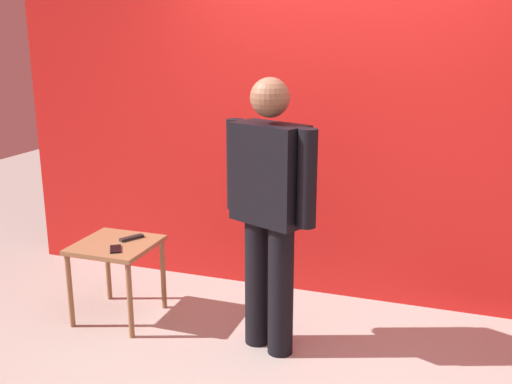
{
  "coord_description": "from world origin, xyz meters",
  "views": [
    {
      "loc": [
        0.78,
        -2.86,
        1.93
      ],
      "look_at": [
        -0.39,
        0.55,
        0.96
      ],
      "focal_mm": 41.5,
      "sensor_mm": 36.0,
      "label": 1
    }
  ],
  "objects_px": {
    "cell_phone": "(116,249)",
    "tv_remote": "(132,238)",
    "side_table": "(116,254)",
    "standing_person": "(269,204)"
  },
  "relations": [
    {
      "from": "cell_phone",
      "to": "tv_remote",
      "type": "height_order",
      "value": "tv_remote"
    },
    {
      "from": "side_table",
      "to": "cell_phone",
      "type": "distance_m",
      "value": 0.16
    },
    {
      "from": "standing_person",
      "to": "tv_remote",
      "type": "bearing_deg",
      "value": 171.73
    },
    {
      "from": "cell_phone",
      "to": "tv_remote",
      "type": "bearing_deg",
      "value": 59.44
    },
    {
      "from": "cell_phone",
      "to": "standing_person",
      "type": "bearing_deg",
      "value": -28.72
    },
    {
      "from": "standing_person",
      "to": "cell_phone",
      "type": "relative_size",
      "value": 11.73
    },
    {
      "from": "cell_phone",
      "to": "tv_remote",
      "type": "relative_size",
      "value": 0.85
    },
    {
      "from": "tv_remote",
      "to": "standing_person",
      "type": "bearing_deg",
      "value": 22.06
    },
    {
      "from": "standing_person",
      "to": "side_table",
      "type": "bearing_deg",
      "value": 177.29
    },
    {
      "from": "standing_person",
      "to": "tv_remote",
      "type": "relative_size",
      "value": 9.94
    }
  ]
}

